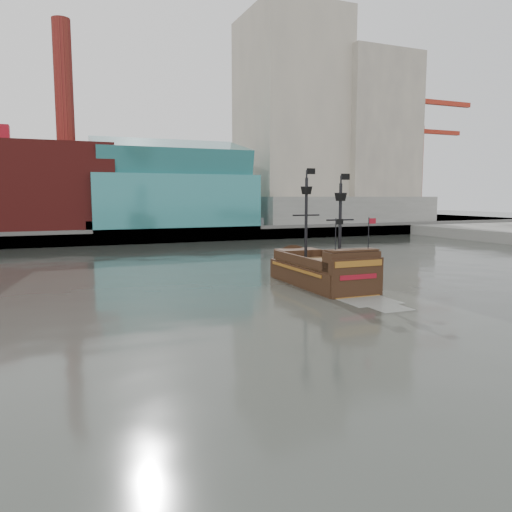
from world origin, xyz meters
name	(u,v)px	position (x,y,z in m)	size (l,w,h in m)	color
ground	(291,347)	(0.00, 0.00, 0.00)	(400.00, 400.00, 0.00)	#262924
promenade_far	(105,228)	(0.00, 92.00, 1.00)	(220.00, 60.00, 2.00)	slate
seawall	(124,237)	(0.00, 62.50, 1.30)	(220.00, 1.00, 2.60)	#4C4C49
skyline	(131,117)	(5.21, 84.56, 24.55)	(149.00, 45.00, 62.00)	brown
crane_a	(419,154)	(78.63, 82.00, 19.11)	(22.50, 4.00, 32.25)	slate
crane_b	(421,170)	(88.23, 92.00, 15.57)	(19.10, 4.00, 26.25)	slate
pirate_ship	(322,274)	(11.14, 15.75, 1.04)	(5.08, 15.42, 11.50)	black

